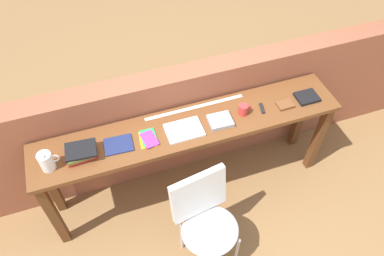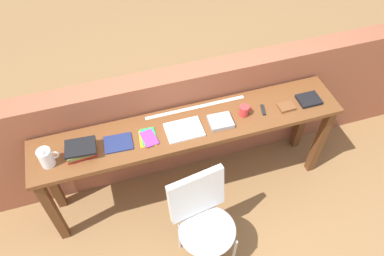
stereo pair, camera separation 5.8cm
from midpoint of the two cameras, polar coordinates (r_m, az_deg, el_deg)
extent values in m
plane|color=olive|center=(3.51, 0.88, -12.62)|extent=(40.00, 40.00, 0.00)
cube|color=#935138|center=(3.39, -2.64, 1.05)|extent=(6.00, 0.20, 1.14)
cube|color=brown|center=(2.96, -0.88, 0.18)|extent=(2.50, 0.44, 0.04)
cube|color=#5B341A|center=(3.22, -20.82, -12.32)|extent=(0.07, 0.07, 0.84)
cube|color=#5B341A|center=(3.63, 18.18, -1.55)|extent=(0.07, 0.07, 0.84)
cube|color=#5B341A|center=(3.40, -21.29, -7.74)|extent=(0.07, 0.07, 0.84)
cube|color=#5B341A|center=(3.79, 15.75, 1.98)|extent=(0.07, 0.07, 0.84)
ellipsoid|color=silver|center=(2.93, 2.18, -15.31)|extent=(0.50, 0.48, 0.08)
cube|color=silver|center=(2.80, 0.39, -10.09)|extent=(0.45, 0.17, 0.40)
cylinder|color=#B2B2B7|center=(3.14, 6.29, -18.17)|extent=(0.02, 0.02, 0.41)
cylinder|color=#B2B2B7|center=(3.18, -2.10, -16.19)|extent=(0.02, 0.02, 0.41)
cylinder|color=#B2B2B7|center=(3.25, 3.27, -13.70)|extent=(0.02, 0.02, 0.41)
cylinder|color=white|center=(2.84, -21.86, -4.75)|extent=(0.10, 0.10, 0.15)
cone|color=white|center=(2.75, -22.33, -4.16)|extent=(0.04, 0.03, 0.04)
torus|color=white|center=(2.82, -20.78, -4.35)|extent=(0.07, 0.01, 0.07)
cube|color=red|center=(2.87, -17.10, -3.88)|extent=(0.22, 0.17, 0.03)
cube|color=olive|center=(2.84, -17.32, -3.54)|extent=(0.20, 0.18, 0.03)
cube|color=black|center=(2.82, -17.18, -3.22)|extent=(0.23, 0.19, 0.02)
cube|color=navy|center=(2.87, -11.70, -2.53)|extent=(0.22, 0.18, 0.01)
cube|color=yellow|center=(2.87, -7.34, -1.70)|extent=(0.14, 0.18, 0.00)
cube|color=#E5334C|center=(2.87, -7.07, -1.60)|extent=(0.10, 0.17, 0.00)
cube|color=green|center=(2.88, -7.19, -1.41)|extent=(0.12, 0.17, 0.00)
cube|color=purple|center=(2.86, -7.10, -1.67)|extent=(0.13, 0.18, 0.00)
cube|color=white|center=(2.90, -1.78, -0.32)|extent=(0.29, 0.21, 0.02)
cube|color=#9E9EA3|center=(2.96, 3.77, 1.08)|extent=(0.19, 0.17, 0.04)
cylinder|color=red|center=(3.02, 7.26, 2.80)|extent=(0.08, 0.08, 0.09)
torus|color=red|center=(3.03, 8.02, 2.99)|extent=(0.06, 0.01, 0.06)
cube|color=black|center=(3.10, 10.09, 2.97)|extent=(0.05, 0.11, 0.02)
cube|color=brown|center=(3.17, 13.47, 3.47)|extent=(0.13, 0.10, 0.02)
cube|color=black|center=(3.28, 16.62, 4.53)|extent=(0.18, 0.15, 0.03)
cube|color=silver|center=(3.07, -0.12, 3.17)|extent=(0.84, 0.03, 0.00)
camera|label=1|loc=(0.03, -90.57, -0.67)|focal=35.00mm
camera|label=2|loc=(0.03, 89.43, 0.67)|focal=35.00mm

